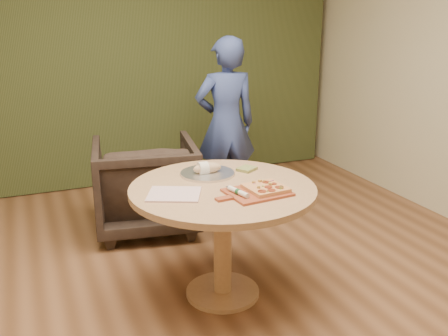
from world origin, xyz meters
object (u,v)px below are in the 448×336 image
flatbread_pizza (266,188)px  armchair (146,181)px  serving_tray (207,173)px  person_standing (226,124)px  bread_roll (206,168)px  pizza_paddle (256,193)px  cutlery_roll (238,192)px  pedestal_table (223,208)px

flatbread_pizza → armchair: size_ratio=0.28×
serving_tray → person_standing: size_ratio=0.23×
armchair → bread_roll: bearing=110.1°
pizza_paddle → cutlery_roll: 0.12m
cutlery_roll → pedestal_table: bearing=80.3°
armchair → person_standing: person_standing is taller
flatbread_pizza → person_standing: person_standing is taller
pedestal_table → pizza_paddle: bearing=-56.7°
pizza_paddle → flatbread_pizza: 0.07m
flatbread_pizza → bread_roll: 0.49m
serving_tray → bread_roll: (-0.01, 0.00, 0.04)m
serving_tray → bread_roll: size_ratio=1.84×
serving_tray → person_standing: 1.37m
pizza_paddle → bread_roll: bread_roll is taller
armchair → serving_tray: bearing=110.7°
pizza_paddle → serving_tray: 0.47m
armchair → person_standing: size_ratio=0.54×
pedestal_table → pizza_paddle: pizza_paddle is taller
pedestal_table → cutlery_roll: bearing=-85.6°
serving_tray → flatbread_pizza: bearing=-65.9°
flatbread_pizza → cutlery_roll: size_ratio=1.21×
bread_roll → armchair: armchair is taller
pedestal_table → pizza_paddle: size_ratio=2.50×
pizza_paddle → armchair: (-0.32, 1.42, -0.33)m
cutlery_roll → pizza_paddle: bearing=-12.7°
armchair → flatbread_pizza: bearing=115.0°
bread_roll → pedestal_table: bearing=-87.1°
pizza_paddle → bread_roll: (-0.14, 0.45, 0.04)m
pedestal_table → flatbread_pizza: size_ratio=4.78×
cutlery_roll → bread_roll: bread_roll is taller
flatbread_pizza → cutlery_roll: flatbread_pizza is taller
bread_roll → person_standing: person_standing is taller
bread_roll → person_standing: size_ratio=0.12×
armchair → person_standing: (0.83, 0.25, 0.36)m
pizza_paddle → serving_tray: bearing=101.1°
serving_tray → bread_roll: 0.04m
cutlery_roll → serving_tray: size_ratio=0.56×
pizza_paddle → person_standing: (0.50, 1.66, 0.03)m
pedestal_table → flatbread_pizza: (0.20, -0.20, 0.17)m
person_standing → cutlery_roll: bearing=74.5°
pizza_paddle → bread_roll: bearing=102.2°
pedestal_table → serving_tray: size_ratio=3.22×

